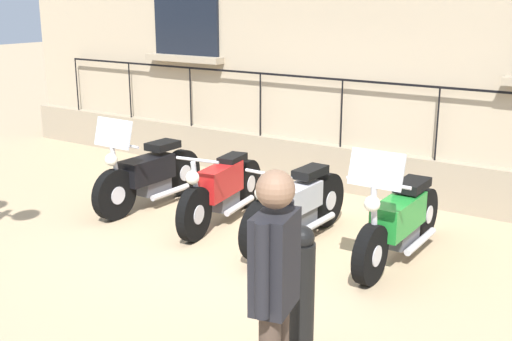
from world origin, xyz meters
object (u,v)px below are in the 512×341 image
Objects in this scene: motorcycle_silver at (296,209)px; pedestrian_walking at (275,289)px; motorcycle_black at (149,175)px; motorcycle_green at (399,222)px; motorcycle_red at (222,190)px; bollard at (301,294)px.

motorcycle_silver is 3.41m from pedestrian_walking.
motorcycle_black is 3.49m from motorcycle_green.
pedestrian_walking is at bearing 41.61° from motorcycle_red.
motorcycle_green reaches higher than motorcycle_silver.
motorcycle_green is 1.89× the size of bollard.
bollard is (2.14, 3.60, 0.12)m from motorcycle_black.
pedestrian_walking is (0.83, 0.29, 0.45)m from bollard.
motorcycle_silver is 2.50m from bollard.
motorcycle_red is 1.83× the size of bollard.
motorcycle_red is (-0.05, 1.20, -0.01)m from motorcycle_black.
motorcycle_green is (-0.16, 3.49, -0.01)m from motorcycle_black.
motorcycle_silver is at bearing 89.75° from motorcycle_black.
motorcycle_red is at bearing 92.40° from motorcycle_black.
pedestrian_walking is (2.98, 3.89, 0.58)m from motorcycle_black.
motorcycle_black is 1.10× the size of pedestrian_walking.
pedestrian_walking is (3.03, 2.69, 0.59)m from motorcycle_red.
motorcycle_black is 1.75× the size of bollard.
pedestrian_walking is (2.97, 1.58, 0.61)m from motorcycle_silver.
motorcycle_green is at bearing 92.58° from motorcycle_black.
motorcycle_green is (-0.17, 1.18, 0.02)m from motorcycle_silver.
motorcycle_red and motorcycle_silver have the same top height.
motorcycle_red is at bearing -93.11° from motorcycle_silver.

